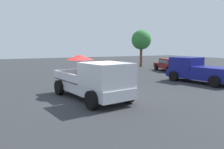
{
  "coord_description": "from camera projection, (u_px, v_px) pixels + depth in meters",
  "views": [
    {
      "loc": [
        10.28,
        -3.94,
        2.64
      ],
      "look_at": [
        -0.37,
        1.38,
        1.1
      ],
      "focal_mm": 35.3,
      "sensor_mm": 36.0,
      "label": 1
    }
  ],
  "objects": [
    {
      "name": "parked_sedan_near",
      "position": [
        170.0,
        64.0,
        23.21
      ],
      "size": [
        4.59,
        2.71,
        1.33
      ],
      "rotation": [
        0.0,
        0.0,
        2.91
      ],
      "color": "black",
      "rests_on": "ground"
    },
    {
      "name": "pickup_truck_red",
      "position": [
        198.0,
        70.0,
        16.07
      ],
      "size": [
        5.04,
        2.8,
        1.8
      ],
      "rotation": [
        0.0,
        0.0,
        3.31
      ],
      "color": "black",
      "rests_on": "ground"
    },
    {
      "name": "pickup_truck_main",
      "position": [
        95.0,
        80.0,
        10.75
      ],
      "size": [
        5.28,
        2.88,
        2.19
      ],
      "rotation": [
        0.0,
        0.0,
        0.16
      ],
      "color": "black",
      "rests_on": "ground"
    },
    {
      "name": "ground_plane",
      "position": [
        91.0,
        98.0,
        11.21
      ],
      "size": [
        80.0,
        80.0,
        0.0
      ],
      "primitive_type": "plane",
      "color": "#2D3033"
    },
    {
      "name": "tree_by_lot",
      "position": [
        141.0,
        40.0,
        28.18
      ],
      "size": [
        2.51,
        2.51,
        4.7
      ],
      "color": "brown",
      "rests_on": "ground"
    }
  ]
}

